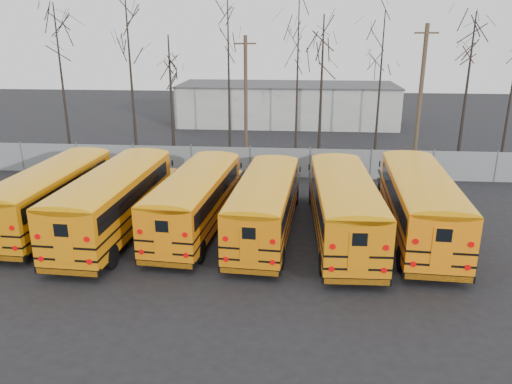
# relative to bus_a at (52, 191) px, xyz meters

# --- Properties ---
(ground) EXTENTS (120.00, 120.00, 0.00)m
(ground) POSITION_rel_bus_a_xyz_m (9.06, -2.45, -1.81)
(ground) COLOR black
(ground) RESTS_ON ground
(fence) EXTENTS (40.00, 0.04, 2.00)m
(fence) POSITION_rel_bus_a_xyz_m (9.06, 9.55, -0.81)
(fence) COLOR gray
(fence) RESTS_ON ground
(distant_building) EXTENTS (22.00, 8.00, 4.00)m
(distant_building) POSITION_rel_bus_a_xyz_m (11.06, 29.55, 0.19)
(distant_building) COLOR beige
(distant_building) RESTS_ON ground
(bus_a) EXTENTS (3.02, 11.15, 3.09)m
(bus_a) POSITION_rel_bus_a_xyz_m (0.00, 0.00, 0.00)
(bus_a) COLOR black
(bus_a) RESTS_ON ground
(bus_b) EXTENTS (3.22, 11.73, 3.25)m
(bus_b) POSITION_rel_bus_a_xyz_m (3.57, -0.80, 0.09)
(bus_b) COLOR black
(bus_b) RESTS_ON ground
(bus_c) EXTENTS (3.43, 11.06, 3.05)m
(bus_c) POSITION_rel_bus_a_xyz_m (7.35, -0.09, -0.03)
(bus_c) COLOR black
(bus_c) RESTS_ON ground
(bus_d) EXTENTS (3.20, 10.88, 3.01)m
(bus_d) POSITION_rel_bus_a_xyz_m (10.75, -0.49, -0.05)
(bus_d) COLOR black
(bus_d) RESTS_ON ground
(bus_e) EXTENTS (2.94, 11.41, 3.17)m
(bus_e) POSITION_rel_bus_a_xyz_m (14.40, -0.73, 0.05)
(bus_e) COLOR black
(bus_e) RESTS_ON ground
(bus_f) EXTENTS (3.30, 11.71, 3.24)m
(bus_f) POSITION_rel_bus_a_xyz_m (17.98, -0.08, 0.09)
(bus_f) COLOR black
(bus_f) RESTS_ON ground
(utility_pole_left) EXTENTS (1.62, 0.34, 9.08)m
(utility_pole_left) POSITION_rel_bus_a_xyz_m (8.15, 15.70, 2.85)
(utility_pole_left) COLOR #4A352A
(utility_pole_left) RESTS_ON ground
(utility_pole_right) EXTENTS (1.75, 0.48, 9.91)m
(utility_pole_right) POSITION_rel_bus_a_xyz_m (21.06, 14.80, 3.28)
(utility_pole_right) COLOR #4A3B2A
(utility_pole_right) RESTS_ON ground
(tree_0) EXTENTS (0.26, 0.26, 11.32)m
(tree_0) POSITION_rel_bus_a_xyz_m (-5.33, 13.58, 3.85)
(tree_0) COLOR black
(tree_0) RESTS_ON ground
(tree_1) EXTENTS (0.26, 0.26, 11.81)m
(tree_1) POSITION_rel_bus_a_xyz_m (0.14, 12.98, 4.09)
(tree_1) COLOR black
(tree_1) RESTS_ON ground
(tree_2) EXTENTS (0.26, 0.26, 9.11)m
(tree_2) POSITION_rel_bus_a_xyz_m (2.58, 14.67, 2.75)
(tree_2) COLOR black
(tree_2) RESTS_ON ground
(tree_3) EXTENTS (0.26, 0.26, 11.97)m
(tree_3) POSITION_rel_bus_a_xyz_m (7.14, 13.71, 4.18)
(tree_3) COLOR black
(tree_3) RESTS_ON ground
(tree_4) EXTENTS (0.26, 0.26, 11.68)m
(tree_4) POSITION_rel_bus_a_xyz_m (12.08, 13.38, 4.03)
(tree_4) COLOR black
(tree_4) RESTS_ON ground
(tree_5) EXTENTS (0.26, 0.26, 10.54)m
(tree_5) POSITION_rel_bus_a_xyz_m (13.88, 15.46, 3.46)
(tree_5) COLOR black
(tree_5) RESTS_ON ground
(tree_6) EXTENTS (0.26, 0.26, 10.75)m
(tree_6) POSITION_rel_bus_a_xyz_m (18.12, 15.04, 3.57)
(tree_6) COLOR black
(tree_6) RESTS_ON ground
(tree_7) EXTENTS (0.26, 0.26, 10.67)m
(tree_7) POSITION_rel_bus_a_xyz_m (24.26, 14.77, 3.53)
(tree_7) COLOR black
(tree_7) RESTS_ON ground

